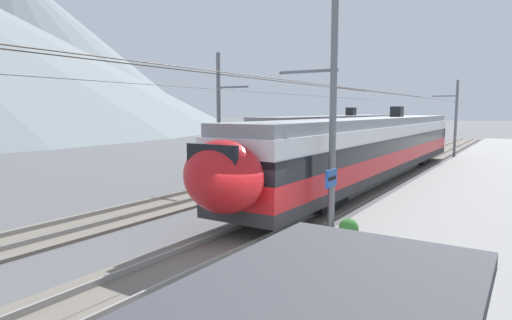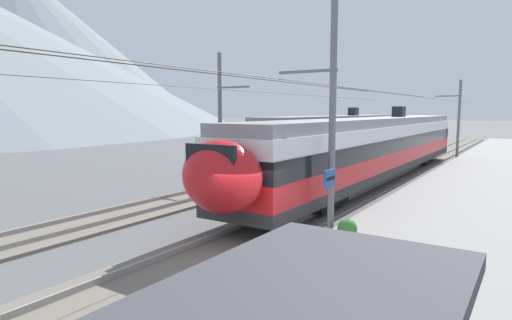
{
  "view_description": "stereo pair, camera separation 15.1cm",
  "coord_description": "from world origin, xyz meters",
  "views": [
    {
      "loc": [
        -10.29,
        -6.1,
        4.25
      ],
      "look_at": [
        4.3,
        3.22,
        2.27
      ],
      "focal_mm": 30.21,
      "sensor_mm": 36.0,
      "label": 1
    },
    {
      "loc": [
        -10.21,
        -6.23,
        4.25
      ],
      "look_at": [
        4.3,
        3.22,
        2.27
      ],
      "focal_mm": 30.21,
      "sensor_mm": 36.0,
      "label": 2
    }
  ],
  "objects": [
    {
      "name": "catenary_mast_far_side",
      "position": [
        10.1,
        9.4,
        3.98
      ],
      "size": [
        47.07,
        2.24,
        7.63
      ],
      "color": "slate",
      "rests_on": "ground"
    },
    {
      "name": "platform_sign",
      "position": [
        0.95,
        -1.44,
        2.0
      ],
      "size": [
        0.7,
        0.08,
        2.3
      ],
      "color": "#59595B",
      "rests_on": "platform_slab"
    },
    {
      "name": "potted_plant_by_shelter",
      "position": [
        -0.78,
        -2.48,
        0.76
      ],
      "size": [
        0.5,
        0.5,
        0.79
      ],
      "color": "brown",
      "rests_on": "platform_slab"
    },
    {
      "name": "handbag_near_sign",
      "position": [
        0.41,
        -1.57,
        0.46
      ],
      "size": [
        0.32,
        0.18,
        0.4
      ],
      "color": "#472D1E",
      "rests_on": "platform_slab"
    },
    {
      "name": "mountain_right_ridge",
      "position": [
        105.68,
        214.24,
        39.0
      ],
      "size": [
        185.98,
        185.98,
        77.99
      ],
      "primitive_type": "cone",
      "color": "slate",
      "rests_on": "ground"
    },
    {
      "name": "potted_plant_platform_edge",
      "position": [
        1.47,
        -1.79,
        0.76
      ],
      "size": [
        0.58,
        0.58,
        0.83
      ],
      "color": "brown",
      "rests_on": "platform_slab"
    },
    {
      "name": "track_near",
      "position": [
        0.0,
        1.65,
        0.07
      ],
      "size": [
        120.0,
        3.0,
        0.28
      ],
      "color": "#6B6359",
      "rests_on": "ground"
    },
    {
      "name": "ground_plane",
      "position": [
        0.0,
        0.0,
        0.0
      ],
      "size": [
        400.0,
        400.0,
        0.0
      ],
      "primitive_type": "plane",
      "color": "#565659"
    },
    {
      "name": "train_far_track",
      "position": [
        22.89,
        7.61,
        2.22
      ],
      "size": [
        24.99,
        2.92,
        4.27
      ],
      "color": "#2D2D30",
      "rests_on": "track_far"
    },
    {
      "name": "passenger_walking",
      "position": [
        -3.48,
        -2.38,
        1.26
      ],
      "size": [
        0.53,
        0.22,
        1.69
      ],
      "color": "#383842",
      "rests_on": "platform_slab"
    },
    {
      "name": "train_near_platform",
      "position": [
        14.61,
        1.65,
        2.23
      ],
      "size": [
        30.82,
        3.02,
        4.27
      ],
      "color": "#2D2D30",
      "rests_on": "track_near"
    },
    {
      "name": "platform_slab",
      "position": [
        0.0,
        -4.94,
        0.16
      ],
      "size": [
        120.0,
        8.54,
        0.32
      ],
      "primitive_type": "cube",
      "color": "gray",
      "rests_on": "ground"
    },
    {
      "name": "track_far",
      "position": [
        0.0,
        7.61,
        0.07
      ],
      "size": [
        120.0,
        3.0,
        0.28
      ],
      "color": "#6B6359",
      "rests_on": "ground"
    },
    {
      "name": "catenary_mast_east",
      "position": [
        32.45,
        -0.14,
        3.72
      ],
      "size": [
        47.07,
        2.26,
        7.02
      ],
      "color": "slate",
      "rests_on": "ground"
    },
    {
      "name": "catenary_mast_mid",
      "position": [
        3.72,
        -0.17,
        4.29
      ],
      "size": [
        47.07,
        2.26,
        8.33
      ],
      "color": "slate",
      "rests_on": "ground"
    },
    {
      "name": "handbag_beside_passenger",
      "position": [
        -2.78,
        -2.51,
        0.47
      ],
      "size": [
        0.32,
        0.18,
        0.43
      ],
      "color": "black",
      "rests_on": "platform_slab"
    }
  ]
}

